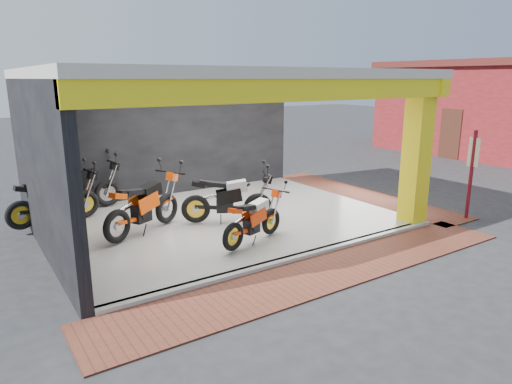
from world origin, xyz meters
TOP-DOWN VIEW (x-y plane):
  - ground at (0.00, 0.00)m, footprint 80.00×80.00m
  - showroom_floor at (0.00, 2.00)m, footprint 8.00×6.00m
  - showroom_ceiling at (0.00, 2.00)m, footprint 8.40×6.40m
  - back_wall at (0.00, 5.10)m, footprint 8.20×0.20m
  - left_wall at (-4.10, 2.00)m, footprint 0.20×6.20m
  - corner_column at (3.75, -0.75)m, footprint 0.50×0.50m
  - header_beam_front at (0.00, -1.00)m, footprint 8.40×0.30m
  - header_beam_right at (4.00, 2.00)m, footprint 0.30×6.40m
  - floor_kerb at (0.00, -1.02)m, footprint 8.00×0.20m
  - paver_front at (0.00, -1.80)m, footprint 9.00×1.40m
  - paver_right at (4.80, 2.00)m, footprint 1.40×7.00m
  - signpost at (5.27, -1.27)m, footprint 0.09×0.32m
  - moto_hero at (0.21, 0.26)m, footprint 2.11×1.31m
  - moto_row_a at (0.51, 1.24)m, footprint 2.45×1.80m
  - moto_row_b at (-1.41, 2.29)m, footprint 2.58×1.90m
  - moto_row_c at (-2.91, 3.87)m, footprint 2.39×1.15m
  - moto_row_d at (-2.14, 4.60)m, footprint 2.41×0.96m

SIDE VIEW (x-z plane):
  - ground at x=0.00m, z-range 0.00..0.00m
  - paver_front at x=0.00m, z-range 0.00..0.03m
  - paver_right at x=4.80m, z-range 0.00..0.03m
  - showroom_floor at x=0.00m, z-range 0.00..0.10m
  - floor_kerb at x=0.00m, z-range 0.00..0.10m
  - moto_hero at x=0.21m, z-range 0.10..1.31m
  - moto_row_c at x=-2.91m, z-range 0.10..1.50m
  - moto_row_a at x=0.51m, z-range 0.10..1.51m
  - moto_row_d at x=-2.14m, z-range 0.10..1.56m
  - moto_row_b at x=-1.41m, z-range 0.10..1.59m
  - signpost at x=5.27m, z-range 0.11..2.38m
  - back_wall at x=0.00m, z-range 0.00..3.50m
  - left_wall at x=-4.10m, z-range 0.00..3.50m
  - corner_column at x=3.75m, z-range 0.00..3.50m
  - header_beam_front at x=0.00m, z-range 3.10..3.50m
  - header_beam_right at x=4.00m, z-range 3.10..3.50m
  - showroom_ceiling at x=0.00m, z-range 3.50..3.70m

